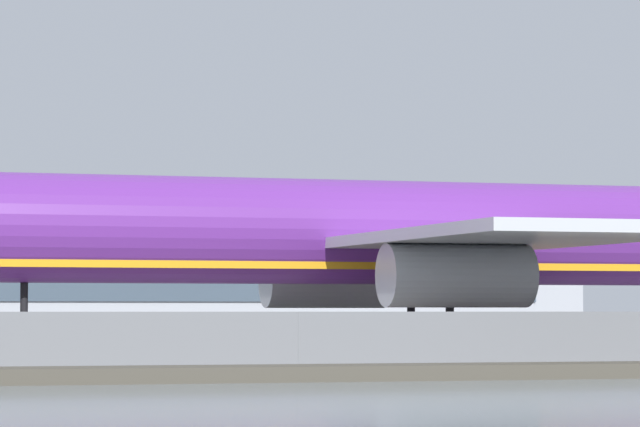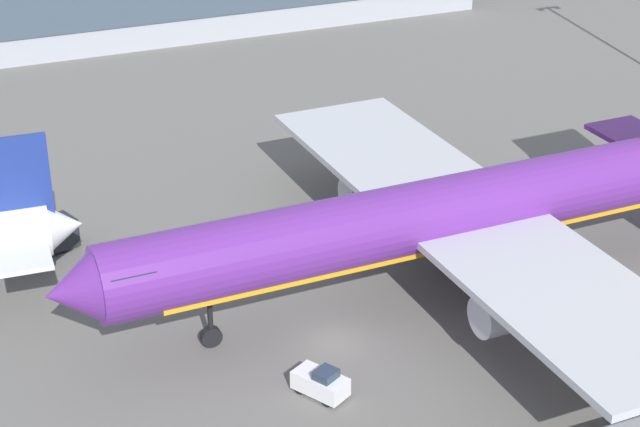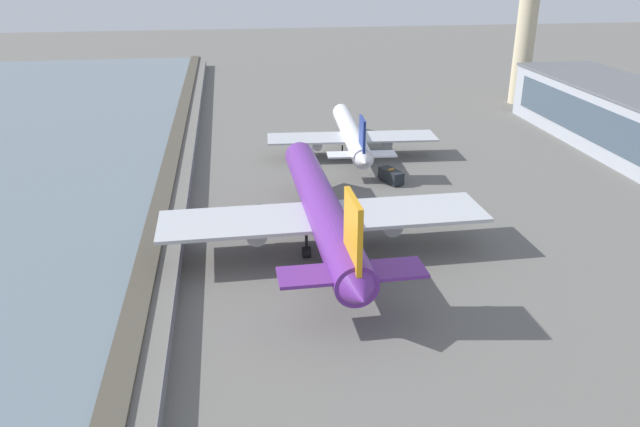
{
  "view_description": "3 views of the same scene",
  "coord_description": "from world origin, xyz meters",
  "views": [
    {
      "loc": [
        -17.83,
        -78.76,
        2.28
      ],
      "look_at": [
        6.41,
        2.8,
        6.69
      ],
      "focal_mm": 105.0,
      "sensor_mm": 36.0,
      "label": 1
    },
    {
      "loc": [
        -22.78,
        -50.98,
        36.91
      ],
      "look_at": [
        3.74,
        10.62,
        3.25
      ],
      "focal_mm": 60.0,
      "sensor_mm": 36.0,
      "label": 2
    },
    {
      "loc": [
        85.14,
        -8.72,
        37.57
      ],
      "look_at": [
        2.43,
        3.45,
        2.13
      ],
      "focal_mm": 35.0,
      "sensor_mm": 36.0,
      "label": 3
    }
  ],
  "objects": [
    {
      "name": "ops_van",
      "position": [
        -14.7,
        18.44,
        1.28
      ],
      "size": [
        5.6,
        3.69,
        2.48
      ],
      "color": "#1E2328",
      "rests_on": "ground"
    },
    {
      "name": "cargo_jet_purple",
      "position": [
        9.32,
        2.75,
        5.66
      ],
      "size": [
        50.52,
        43.07,
        14.82
      ],
      "color": "#602889",
      "rests_on": "ground"
    },
    {
      "name": "baggage_tug",
      "position": [
        -2.84,
        -4.79,
        0.81
      ],
      "size": [
        2.95,
        3.57,
        1.8
      ],
      "color": "white",
      "rests_on": "ground"
    },
    {
      "name": "ground_plane",
      "position": [
        0.0,
        0.0,
        0.0
      ],
      "size": [
        500.0,
        500.0,
        0.0
      ],
      "primitive_type": "plane",
      "color": "#66635E"
    }
  ]
}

